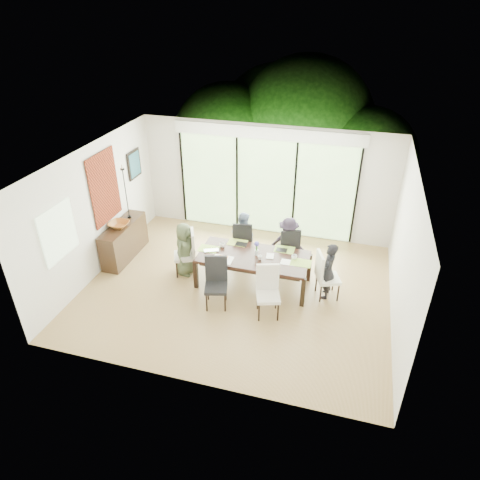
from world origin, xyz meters
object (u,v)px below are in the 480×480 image
(cup_a, at_px, (222,245))
(cup_c, at_px, (294,257))
(chair_left_end, at_px, (184,253))
(chair_near_right, at_px, (268,293))
(laptop, at_px, (211,252))
(sideboard, at_px, (124,241))
(person_right_end, at_px, (328,271))
(table_top, at_px, (253,257))
(vase, at_px, (257,252))
(chair_far_right, at_px, (288,246))
(person_far_left, at_px, (243,237))
(chair_far_left, at_px, (243,240))
(person_far_right, at_px, (288,243))
(chair_near_left, at_px, (216,284))
(chair_right_end, at_px, (329,275))
(bowl, at_px, (119,225))
(cup_b, at_px, (260,258))
(person_left_end, at_px, (185,249))

(cup_a, bearing_deg, cup_c, -1.91)
(chair_left_end, distance_m, cup_c, 2.31)
(chair_near_right, height_order, laptop, chair_near_right)
(cup_a, relative_size, sideboard, 0.08)
(person_right_end, xyz_separation_m, cup_c, (-0.68, 0.10, 0.14))
(table_top, distance_m, chair_near_right, 1.02)
(person_right_end, distance_m, vase, 1.44)
(chair_left_end, distance_m, vase, 1.57)
(chair_far_right, xyz_separation_m, person_far_left, (-1.00, -0.02, 0.09))
(chair_far_right, height_order, cup_a, chair_far_right)
(chair_far_left, xyz_separation_m, cup_a, (-0.25, -0.70, 0.23))
(person_far_right, bearing_deg, cup_a, 34.23)
(chair_near_right, distance_m, laptop, 1.57)
(chair_near_left, bearing_deg, table_top, 45.08)
(vase, bearing_deg, person_far_left, 122.66)
(chair_right_end, bearing_deg, bowl, 67.32)
(person_far_left, bearing_deg, cup_a, 82.18)
(chair_far_right, relative_size, cup_b, 11.00)
(person_far_left, xyz_separation_m, vase, (0.50, -0.78, 0.15))
(person_far_right, bearing_deg, person_left_end, 27.92)
(vase, relative_size, cup_a, 0.97)
(person_right_end, xyz_separation_m, cup_a, (-2.18, 0.15, 0.14))
(laptop, relative_size, cup_b, 3.30)
(chair_near_right, height_order, person_far_right, person_far_right)
(chair_right_end, xyz_separation_m, person_right_end, (-0.02, -0.00, 0.09))
(vase, relative_size, sideboard, 0.08)
(chair_near_left, bearing_deg, person_far_right, 43.26)
(chair_near_left, relative_size, laptop, 3.33)
(chair_right_end, bearing_deg, person_far_right, 27.91)
(chair_far_right, relative_size, person_right_end, 0.85)
(chair_right_end, xyz_separation_m, cup_b, (-1.35, -0.10, 0.22))
(chair_near_left, relative_size, person_left_end, 0.85)
(person_far_right, distance_m, vase, 0.94)
(chair_near_left, xyz_separation_m, chair_near_right, (1.00, 0.00, 0.00))
(vase, relative_size, laptop, 0.36)
(person_right_end, distance_m, bowl, 4.53)
(person_far_right, distance_m, cup_c, 0.78)
(chair_left_end, xyz_separation_m, vase, (1.55, 0.05, 0.24))
(person_right_end, xyz_separation_m, bowl, (-4.52, 0.14, 0.28))
(person_left_end, bearing_deg, vase, -79.20)
(chair_near_left, xyz_separation_m, vase, (0.55, 0.92, 0.24))
(person_left_end, bearing_deg, chair_near_right, -104.80)
(chair_near_left, height_order, chair_near_right, same)
(chair_left_end, height_order, sideboard, chair_left_end)
(person_left_end, bearing_deg, chair_right_end, -81.08)
(cup_b, relative_size, sideboard, 0.06)
(chair_near_right, bearing_deg, chair_left_end, 138.75)
(chair_left_end, bearing_deg, chair_near_left, 24.78)
(chair_left_end, height_order, chair_near_right, same)
(person_far_right, height_order, bowl, person_far_right)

